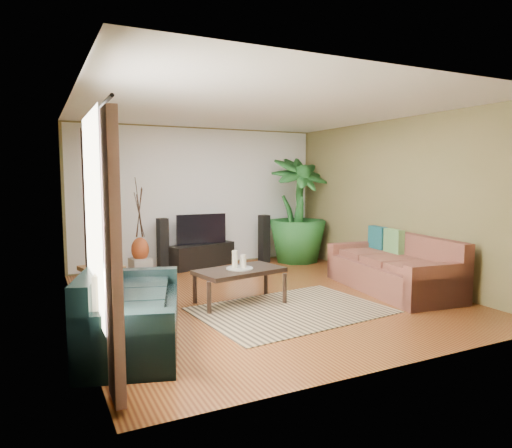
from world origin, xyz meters
TOP-DOWN VIEW (x-y plane):
  - floor at (0.00, 0.00)m, footprint 5.50×5.50m
  - ceiling at (0.00, 0.00)m, footprint 5.50×5.50m
  - wall_back at (0.00, 2.75)m, footprint 5.00×0.00m
  - wall_front at (0.00, -2.75)m, footprint 5.00×0.00m
  - wall_left at (-2.50, 0.00)m, footprint 0.00×5.50m
  - wall_right at (2.50, 0.00)m, footprint 0.00×5.50m
  - backwall_panel at (0.00, 2.74)m, footprint 4.90×0.00m
  - window_pane at (-2.48, -1.60)m, footprint 0.00×1.80m
  - curtain_near at (-2.43, -2.35)m, footprint 0.08×0.35m
  - curtain_far at (-2.43, -0.85)m, footprint 0.08×0.35m
  - curtain_rod at (-2.43, -1.60)m, footprint 0.03×1.90m
  - sofa_left at (-2.03, -1.03)m, footprint 1.43×2.21m
  - sofa_right at (1.97, -0.53)m, footprint 1.26×2.33m
  - area_rug at (0.03, -0.79)m, footprint 2.54×1.92m
  - coffee_table at (-0.44, -0.18)m, footprint 1.29×0.86m
  - candle_tray at (-0.44, -0.18)m, footprint 0.37×0.37m
  - candle_tall at (-0.50, -0.15)m, footprint 0.08×0.08m
  - candle_mid at (-0.40, -0.22)m, footprint 0.08×0.08m
  - candle_short at (-0.37, -0.12)m, footprint 0.08×0.08m
  - tv_stand at (-0.05, 2.50)m, footprint 1.40×0.80m
  - television at (-0.05, 2.50)m, footprint 0.98×0.05m
  - speaker_left at (-0.81, 2.50)m, footprint 0.20×0.22m
  - speaker_right at (1.24, 2.37)m, footprint 0.20×0.21m
  - potted_plant at (1.90, 2.16)m, footprint 1.26×1.26m
  - plant_pot at (1.90, 2.16)m, footprint 0.39×0.39m
  - pedestal at (-1.31, 2.11)m, footprint 0.38×0.38m
  - vase at (-1.31, 2.11)m, footprint 0.30×0.30m
  - side_table at (-2.14, 0.65)m, footprint 0.61×0.61m

SIDE VIEW (x-z plane):
  - floor at x=0.00m, z-range 0.00..0.00m
  - area_rug at x=0.03m, z-range 0.00..0.01m
  - plant_pot at x=1.90m, z-range 0.00..0.31m
  - pedestal at x=-1.31m, z-range 0.00..0.33m
  - tv_stand at x=-0.05m, z-range 0.00..0.45m
  - coffee_table at x=-0.44m, z-range 0.00..0.48m
  - side_table at x=-2.14m, z-range 0.00..0.53m
  - sofa_left at x=-2.03m, z-range 0.00..0.85m
  - sofa_right at x=1.97m, z-range 0.00..0.85m
  - vase at x=-1.31m, z-range 0.27..0.70m
  - speaker_right at x=1.24m, z-range 0.00..0.97m
  - speaker_left at x=-0.81m, z-range 0.00..0.98m
  - candle_tray at x=-0.44m, z-range 0.48..0.50m
  - candle_short at x=-0.37m, z-range 0.50..0.65m
  - candle_mid at x=-0.40m, z-range 0.50..0.68m
  - candle_tall at x=-0.50m, z-range 0.50..0.74m
  - television at x=-0.05m, z-range 0.45..1.03m
  - potted_plant at x=1.90m, z-range 0.00..2.13m
  - curtain_near at x=-2.43m, z-range 0.05..2.25m
  - curtain_far at x=-2.43m, z-range 0.05..2.25m
  - wall_left at x=-2.50m, z-range -1.40..4.10m
  - wall_right at x=2.50m, z-range -1.40..4.10m
  - wall_back at x=0.00m, z-range -1.15..3.85m
  - wall_front at x=0.00m, z-range -1.15..3.85m
  - backwall_panel at x=0.00m, z-range -1.10..3.80m
  - window_pane at x=-2.48m, z-range 0.50..2.30m
  - curtain_rod at x=-2.43m, z-range 2.28..2.31m
  - ceiling at x=0.00m, z-range 2.70..2.70m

